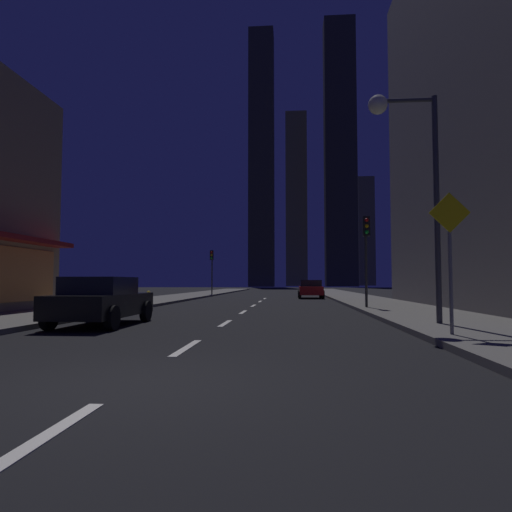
{
  "coord_description": "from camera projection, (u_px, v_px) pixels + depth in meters",
  "views": [
    {
      "loc": [
        2.07,
        -5.58,
        1.31
      ],
      "look_at": [
        0.0,
        20.64,
        2.83
      ],
      "focal_mm": 31.4,
      "sensor_mm": 36.0,
      "label": 1
    }
  ],
  "objects": [
    {
      "name": "sidewalk_left",
      "position": [
        185.0,
        296.0,
        38.04
      ],
      "size": [
        4.0,
        76.0,
        0.15
      ],
      "primitive_type": "cube",
      "color": "#605E59",
      "rests_on": "ground"
    },
    {
      "name": "pedestrian_crossing_sign",
      "position": [
        450.0,
        250.0,
        9.95
      ],
      "size": [
        0.91,
        0.08,
        3.15
      ],
      "color": "slate",
      "rests_on": "sidewalk_right"
    },
    {
      "name": "ground_plane",
      "position": [
        267.0,
        298.0,
        37.48
      ],
      "size": [
        78.0,
        136.0,
        0.1
      ],
      "primitive_type": "cube",
      "color": "black"
    },
    {
      "name": "street_lamp_right",
      "position": [
        406.0,
        151.0,
        12.85
      ],
      "size": [
        1.96,
        0.56,
        6.58
      ],
      "color": "#38383D",
      "rests_on": "sidewalk_right"
    },
    {
      "name": "sidewalk_right",
      "position": [
        351.0,
        297.0,
        36.94
      ],
      "size": [
        4.0,
        76.0,
        0.15
      ],
      "primitive_type": "cube",
      "color": "#605E59",
      "rests_on": "ground"
    },
    {
      "name": "traffic_light_near_right",
      "position": [
        366.0,
        241.0,
        20.5
      ],
      "size": [
        0.32,
        0.48,
        4.2
      ],
      "color": "#2D2D2D",
      "rests_on": "sidewalk_right"
    },
    {
      "name": "skyscraper_distant_tall",
      "position": [
        262.0,
        158.0,
        121.8
      ],
      "size": [
        6.71,
        6.99,
        70.17
      ],
      "primitive_type": "cube",
      "color": "#39362A",
      "rests_on": "ground"
    },
    {
      "name": "skyscraper_distant_short",
      "position": [
        340.0,
        151.0,
        129.69
      ],
      "size": [
        9.0,
        6.27,
        78.26
      ],
      "primitive_type": "cube",
      "color": "#373429",
      "rests_on": "ground"
    },
    {
      "name": "skyscraper_distant_mid",
      "position": [
        296.0,
        200.0,
        145.82
      ],
      "size": [
        6.8,
        8.99,
        56.03
      ],
      "primitive_type": "cube",
      "color": "#5D5845",
      "rests_on": "ground"
    },
    {
      "name": "traffic_light_far_left",
      "position": [
        212.0,
        262.0,
        42.7
      ],
      "size": [
        0.32,
        0.48,
        4.2
      ],
      "color": "#2D2D2D",
      "rests_on": "sidewalk_left"
    },
    {
      "name": "lane_marking_center",
      "position": [
        243.0,
        312.0,
        19.18
      ],
      "size": [
        0.16,
        33.4,
        0.01
      ],
      "color": "silver",
      "rests_on": "ground"
    },
    {
      "name": "car_parked_near",
      "position": [
        102.0,
        301.0,
        13.38
      ],
      "size": [
        1.98,
        4.24,
        1.45
      ],
      "color": "black",
      "rests_on": "ground"
    },
    {
      "name": "fire_hydrant_far_left",
      "position": [
        149.0,
        297.0,
        24.99
      ],
      "size": [
        0.42,
        0.3,
        0.65
      ],
      "color": "gold",
      "rests_on": "sidewalk_left"
    },
    {
      "name": "skyscraper_distant_slender",
      "position": [
        366.0,
        231.0,
        160.78
      ],
      "size": [
        5.77,
        6.06,
        38.88
      ],
      "primitive_type": "cube",
      "color": "#5F5A47",
      "rests_on": "ground"
    },
    {
      "name": "car_parked_far",
      "position": [
        311.0,
        289.0,
        35.63
      ],
      "size": [
        1.98,
        4.24,
        1.45
      ],
      "color": "#B21919",
      "rests_on": "ground"
    }
  ]
}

